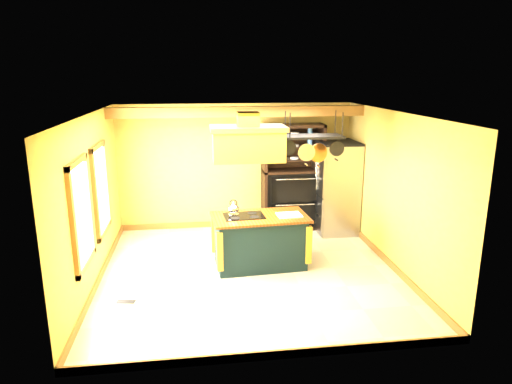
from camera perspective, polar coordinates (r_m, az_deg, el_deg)
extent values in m
plane|color=beige|center=(7.96, -0.80, -9.98)|extent=(5.00, 5.00, 0.00)
plane|color=white|center=(7.26, -0.88, 9.78)|extent=(5.00, 5.00, 0.00)
cube|color=#BC9944|center=(9.92, -2.55, 3.20)|extent=(5.00, 0.02, 2.70)
cube|color=#BC9944|center=(5.15, 2.50, -7.81)|extent=(5.00, 0.02, 2.70)
cube|color=#BC9944|center=(7.63, -19.84, -1.18)|extent=(0.02, 5.00, 2.70)
cube|color=#BC9944|center=(8.17, 16.86, 0.08)|extent=(0.02, 5.00, 2.70)
cube|color=brown|center=(8.95, -2.18, 9.99)|extent=(5.00, 0.15, 0.20)
cube|color=brown|center=(6.86, -20.97, -2.57)|extent=(0.06, 1.06, 1.56)
cube|color=white|center=(6.85, -20.77, -2.57)|extent=(0.02, 0.85, 1.34)
cube|color=brown|center=(8.18, -18.82, 0.30)|extent=(0.06, 1.06, 1.56)
cube|color=white|center=(8.17, -18.65, 0.31)|extent=(0.02, 0.85, 1.34)
cube|color=black|center=(8.06, 0.48, -6.27)|extent=(1.57, 0.92, 0.88)
cube|color=brown|center=(7.90, 0.49, -3.15)|extent=(1.71, 1.03, 0.04)
cube|color=black|center=(7.89, -1.53, -2.99)|extent=(0.72, 0.52, 0.01)
ellipsoid|color=silver|center=(7.94, -2.85, -2.11)|extent=(0.20, 0.20, 0.16)
cube|color=white|center=(7.94, 4.16, -2.87)|extent=(0.43, 0.35, 0.02)
cube|color=#AD832B|center=(7.59, -0.99, 5.79)|extent=(1.17, 0.63, 0.50)
cube|color=brown|center=(7.55, -1.00, 7.95)|extent=(1.24, 0.70, 0.08)
cube|color=#AD832B|center=(7.54, -1.00, 8.80)|extent=(0.35, 0.35, 0.30)
cube|color=black|center=(7.77, 7.14, 6.90)|extent=(0.98, 0.49, 0.04)
cylinder|color=black|center=(7.46, 4.27, 8.27)|extent=(0.02, 0.02, 0.42)
cylinder|color=black|center=(8.06, 9.90, 8.56)|extent=(0.02, 0.02, 0.42)
cylinder|color=black|center=(7.81, 4.13, 5.53)|extent=(0.25, 0.04, 0.25)
cylinder|color=silver|center=(7.69, 6.33, 4.95)|extent=(0.29, 0.04, 0.29)
cylinder|color=#BF6F2F|center=(7.95, 7.81, 4.86)|extent=(0.33, 0.04, 0.33)
cylinder|color=black|center=(7.82, 10.06, 5.35)|extent=(0.25, 0.04, 0.25)
cube|color=#999CA2|center=(9.83, 9.98, 0.52)|extent=(0.79, 0.97, 1.91)
cube|color=#999CA2|center=(9.39, 8.13, 2.56)|extent=(0.03, 0.47, 1.03)
cube|color=#999CA2|center=(9.85, 7.37, 3.15)|extent=(0.03, 0.47, 1.03)
cube|color=#999CA2|center=(9.85, 7.56, -2.46)|extent=(0.03, 0.94, 0.80)
cube|color=black|center=(10.09, 9.75, -4.57)|extent=(0.75, 0.93, 0.06)
cube|color=black|center=(10.09, 4.30, 2.15)|extent=(1.29, 0.06, 2.28)
cube|color=black|center=(9.74, 1.05, 1.75)|extent=(0.06, 0.55, 2.28)
cube|color=black|center=(10.00, 8.03, 1.94)|extent=(0.06, 0.55, 2.28)
cube|color=black|center=(9.82, 4.60, 2.69)|extent=(1.29, 0.55, 0.05)
cube|color=black|center=(10.00, 4.49, -0.72)|extent=(1.17, 0.45, 1.23)
cube|color=black|center=(9.62, 4.92, 0.31)|extent=(1.01, 0.04, 0.55)
cube|color=black|center=(9.77, 4.86, -2.79)|extent=(1.01, 0.04, 0.50)
cube|color=black|center=(9.77, 4.63, 4.12)|extent=(1.17, 0.49, 0.02)
cube|color=black|center=(9.73, 4.66, 5.67)|extent=(1.17, 0.49, 0.02)
cube|color=black|center=(9.69, 4.70, 7.17)|extent=(1.17, 0.49, 0.03)
cylinder|color=white|center=(9.65, 2.85, 4.32)|extent=(0.22, 0.22, 0.07)
cylinder|color=#4378BD|center=(9.74, 6.75, 6.22)|extent=(0.10, 0.10, 0.17)
cube|color=black|center=(7.28, -15.95, -13.02)|extent=(0.30, 0.17, 0.01)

